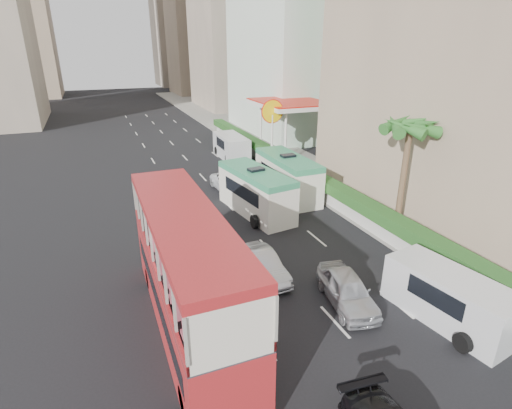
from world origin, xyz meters
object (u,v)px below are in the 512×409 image
minibus_near (256,192)px  shell_station (290,129)px  panel_van_near (449,298)px  panel_van_far (231,147)px  van_asset (232,191)px  double_decker_bus (187,273)px  car_silver_lane_a (262,276)px  minibus_far (287,176)px  palm_tree (403,179)px  car_silver_lane_b (346,303)px

minibus_near → shell_station: (9.06, 12.98, 1.25)m
panel_van_near → panel_van_far: 27.81m
van_asset → minibus_near: size_ratio=0.71×
double_decker_bus → shell_station: bearing=55.2°
double_decker_bus → panel_van_far: bearing=67.5°
car_silver_lane_a → minibus_far: minibus_far is taller
panel_van_near → palm_tree: 8.78m
shell_station → car_silver_lane_a: bearing=-119.9°
car_silver_lane_b → minibus_near: bearing=99.5°
double_decker_bus → panel_van_near: (10.02, -3.57, -1.48)m
car_silver_lane_a → panel_van_near: (5.88, -5.94, 1.05)m
car_silver_lane_a → panel_van_near: panel_van_near is taller
van_asset → double_decker_bus: bearing=-117.4°
car_silver_lane_a → car_silver_lane_b: 4.34m
double_decker_bus → car_silver_lane_a: (4.14, 2.37, -2.53)m
panel_van_near → palm_tree: palm_tree is taller
double_decker_bus → shell_station: 28.02m
double_decker_bus → palm_tree: palm_tree is taller
panel_van_near → panel_van_far: bearing=81.1°
double_decker_bus → panel_van_far: (10.03, 24.24, -1.40)m
double_decker_bus → van_asset: double_decker_bus is taller
panel_van_far → shell_station: shell_station is taller
van_asset → panel_van_far: bearing=68.7°
minibus_far → car_silver_lane_b: bearing=-105.6°
panel_van_far → van_asset: bearing=-107.8°
minibus_near → shell_station: 15.88m
car_silver_lane_b → palm_tree: (7.04, 5.08, 3.38)m
panel_van_far → minibus_near: bearing=-101.3°
panel_van_near → car_silver_lane_b: bearing=133.7°
minibus_near → palm_tree: (6.86, -6.02, 1.88)m
double_decker_bus → palm_tree: (13.80, 4.00, 0.85)m
car_silver_lane_b → panel_van_far: 25.56m
minibus_far → panel_van_near: 15.77m
car_silver_lane_a → shell_station: (11.86, 20.63, 2.75)m
panel_van_far → car_silver_lane_a: bearing=-104.1°
car_silver_lane_b → minibus_near: minibus_near is taller
minibus_far → shell_station: (5.62, 10.80, 1.22)m
panel_van_near → car_silver_lane_a: bearing=125.8°
car_silver_lane_a → minibus_far: 11.74m
car_silver_lane_a → car_silver_lane_b: (2.62, -3.45, 0.00)m
panel_van_near → palm_tree: (3.78, 7.57, 2.33)m
panel_van_far → palm_tree: (3.77, -20.24, 2.25)m
double_decker_bus → panel_van_near: bearing=-19.6°
double_decker_bus → van_asset: bearing=65.2°
panel_van_near → shell_station: bearing=68.4°
panel_van_far → shell_station: (5.97, -1.24, 1.62)m
shell_station → minibus_far: bearing=-117.5°
car_silver_lane_a → palm_tree: size_ratio=0.63×
car_silver_lane_a → panel_van_far: (5.89, 21.87, 1.13)m
minibus_near → panel_van_far: size_ratio=1.20×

